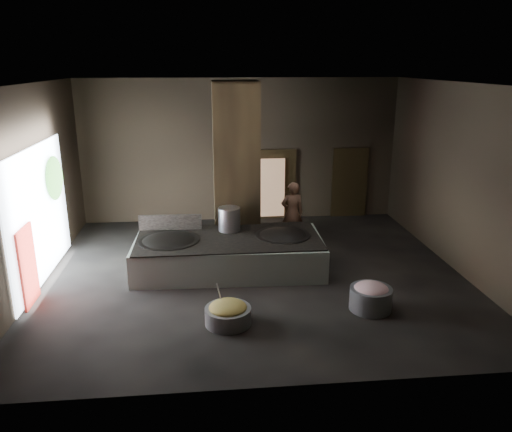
{
  "coord_description": "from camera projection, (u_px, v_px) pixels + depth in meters",
  "views": [
    {
      "loc": [
        -1.09,
        -11.21,
        4.95
      ],
      "look_at": [
        0.12,
        0.69,
        1.25
      ],
      "focal_mm": 35.0,
      "sensor_mm": 36.0,
      "label": 1
    }
  ],
  "objects": [
    {
      "name": "stock_pot",
      "position": [
        229.0,
        219.0,
        12.67
      ],
      "size": [
        0.56,
        0.56,
        0.6
      ],
      "primitive_type": "cylinder",
      "color": "#B1B2B9",
      "rests_on": "hearth_platform"
    },
    {
      "name": "doorway_near",
      "position": [
        278.0,
        186.0,
        16.24
      ],
      "size": [
        1.18,
        0.08,
        2.38
      ],
      "primitive_type": "cube",
      "color": "black",
      "rests_on": "ground"
    },
    {
      "name": "meat_fill",
      "position": [
        371.0,
        289.0,
        10.31
      ],
      "size": [
        0.73,
        0.73,
        0.28
      ],
      "primitive_type": "ellipsoid",
      "color": "#D27E8B",
      "rests_on": "meat_basin"
    },
    {
      "name": "pavilion_sliver",
      "position": [
        28.0,
        266.0,
        10.46
      ],
      "size": [
        0.05,
        0.9,
        1.7
      ],
      "primitive_type": "cube",
      "color": "maroon",
      "rests_on": "ground"
    },
    {
      "name": "left_opening",
      "position": [
        39.0,
        214.0,
        11.47
      ],
      "size": [
        0.04,
        4.2,
        3.1
      ],
      "primitive_type": "cube",
      "color": "white",
      "rests_on": "ground"
    },
    {
      "name": "pillar",
      "position": [
        236.0,
        168.0,
        13.34
      ],
      "size": [
        1.2,
        1.2,
        4.5
      ],
      "primitive_type": "cube",
      "color": "black",
      "rests_on": "ground"
    },
    {
      "name": "wok_left",
      "position": [
        169.0,
        243.0,
        12.07
      ],
      "size": [
        1.44,
        1.44,
        0.4
      ],
      "primitive_type": "ellipsoid",
      "color": "black",
      "rests_on": "hearth_platform"
    },
    {
      "name": "platform_cap",
      "position": [
        229.0,
        238.0,
        12.24
      ],
      "size": [
        4.48,
        2.15,
        0.03
      ],
      "primitive_type": "cube",
      "color": "black",
      "rests_on": "hearth_platform"
    },
    {
      "name": "wok_right_rim",
      "position": [
        283.0,
        235.0,
        12.41
      ],
      "size": [
        1.37,
        1.37,
        0.05
      ],
      "primitive_type": "cylinder",
      "color": "black",
      "rests_on": "hearth_platform"
    },
    {
      "name": "cook",
      "position": [
        292.0,
        213.0,
        14.03
      ],
      "size": [
        0.67,
        0.45,
        1.78
      ],
      "primitive_type": "imported",
      "rotation": [
        0.0,
        0.0,
        3.19
      ],
      "color": "#8A5D46",
      "rests_on": "ground"
    },
    {
      "name": "splash_guard",
      "position": [
        170.0,
        222.0,
        12.75
      ],
      "size": [
        1.59,
        0.11,
        0.4
      ],
      "primitive_type": "cube",
      "rotation": [
        0.0,
        0.0,
        -0.03
      ],
      "color": "black",
      "rests_on": "hearth_platform"
    },
    {
      "name": "veg_fill",
      "position": [
        228.0,
        307.0,
        9.76
      ],
      "size": [
        0.75,
        0.75,
        0.23
      ],
      "primitive_type": "ellipsoid",
      "color": "#869D4C",
      "rests_on": "veg_basin"
    },
    {
      "name": "veg_basin",
      "position": [
        228.0,
        316.0,
        9.82
      ],
      "size": [
        1.0,
        1.0,
        0.34
      ],
      "primitive_type": "cylinder",
      "rotation": [
        0.0,
        0.0,
        0.1
      ],
      "color": "gray",
      "rests_on": "ground"
    },
    {
      "name": "wok_left_rim",
      "position": [
        169.0,
        241.0,
        12.05
      ],
      "size": [
        1.47,
        1.47,
        0.05
      ],
      "primitive_type": "cylinder",
      "color": "black",
      "rests_on": "hearth_platform"
    },
    {
      "name": "front_wall",
      "position": [
        284.0,
        256.0,
        7.23
      ],
      "size": [
        10.0,
        0.1,
        4.5
      ],
      "primitive_type": "cube",
      "color": "black",
      "rests_on": "ground"
    },
    {
      "name": "doorway_far",
      "position": [
        349.0,
        184.0,
        16.47
      ],
      "size": [
        1.18,
        0.08,
        2.38
      ],
      "primitive_type": "cube",
      "color": "black",
      "rests_on": "ground"
    },
    {
      "name": "hearth_platform",
      "position": [
        229.0,
        254.0,
        12.36
      ],
      "size": [
        4.65,
        2.34,
        0.8
      ],
      "primitive_type": "cube",
      "rotation": [
        0.0,
        0.0,
        -0.03
      ],
      "color": "silver",
      "rests_on": "ground"
    },
    {
      "name": "wok_right",
      "position": [
        283.0,
        238.0,
        12.43
      ],
      "size": [
        1.34,
        1.34,
        0.38
      ],
      "primitive_type": "ellipsoid",
      "color": "black",
      "rests_on": "hearth_platform"
    },
    {
      "name": "back_wall",
      "position": [
        240.0,
        151.0,
        15.88
      ],
      "size": [
        10.0,
        0.1,
        4.5
      ],
      "primitive_type": "cube",
      "color": "black",
      "rests_on": "ground"
    },
    {
      "name": "tree_silhouette",
      "position": [
        54.0,
        178.0,
        12.34
      ],
      "size": [
        0.28,
        1.1,
        1.1
      ],
      "primitive_type": "ellipsoid",
      "color": "#194714",
      "rests_on": "left_opening"
    },
    {
      "name": "ceiling",
      "position": [
        254.0,
        81.0,
        10.88
      ],
      "size": [
        10.0,
        9.0,
        0.1
      ],
      "primitive_type": "cube",
      "color": "black",
      "rests_on": "back_wall"
    },
    {
      "name": "left_wall",
      "position": [
        28.0,
        189.0,
        11.07
      ],
      "size": [
        0.1,
        9.0,
        4.5
      ],
      "primitive_type": "cube",
      "color": "black",
      "rests_on": "ground"
    },
    {
      "name": "ladle",
      "position": [
        220.0,
        295.0,
        9.83
      ],
      "size": [
        0.15,
        0.35,
        0.65
      ],
      "primitive_type": "cylinder",
      "rotation": [
        0.49,
        0.0,
        -0.34
      ],
      "color": "#B1B2B9",
      "rests_on": "veg_basin"
    },
    {
      "name": "doorway_near_glow",
      "position": [
        272.0,
        188.0,
        16.15
      ],
      "size": [
        0.81,
        0.04,
        1.92
      ],
      "primitive_type": "cube",
      "color": "#8C6647",
      "rests_on": "ground"
    },
    {
      "name": "doorway_far_glow",
      "position": [
        353.0,
        184.0,
        16.61
      ],
      "size": [
        0.89,
        0.04,
        2.1
      ],
      "primitive_type": "cube",
      "color": "#8C6647",
      "rests_on": "ground"
    },
    {
      "name": "meat_basin",
      "position": [
        371.0,
        299.0,
        10.37
      ],
      "size": [
        0.94,
        0.94,
        0.48
      ],
      "primitive_type": "cylinder",
      "rotation": [
        0.0,
        0.0,
        -0.08
      ],
      "color": "gray",
      "rests_on": "ground"
    },
    {
      "name": "right_wall",
      "position": [
        462.0,
        179.0,
        12.04
      ],
      "size": [
        0.1,
        9.0,
        4.5
      ],
      "primitive_type": "cube",
      "color": "black",
      "rests_on": "ground"
    },
    {
      "name": "floor",
      "position": [
        254.0,
        275.0,
        12.24
      ],
      "size": [
        10.0,
        9.0,
        0.1
      ],
      "primitive_type": "cube",
      "color": "black",
      "rests_on": "ground"
    }
  ]
}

